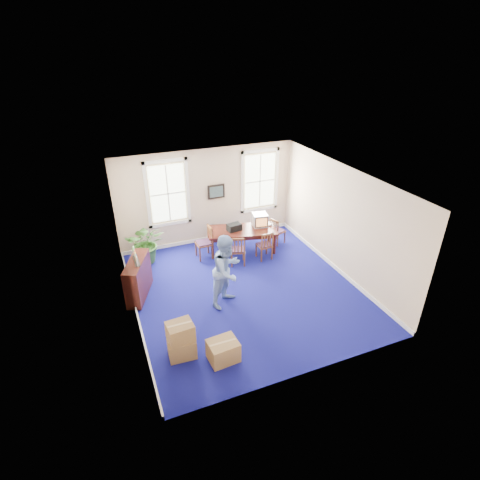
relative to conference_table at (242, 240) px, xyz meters
name	(u,v)px	position (x,y,z in m)	size (l,w,h in m)	color
floor	(245,289)	(-0.78, -2.11, -0.38)	(6.50, 6.50, 0.00)	navy
ceiling	(246,180)	(-0.78, -2.11, 2.82)	(6.50, 6.50, 0.00)	white
wall_back	(207,197)	(-0.78, 1.14, 1.22)	(6.50, 6.50, 0.00)	beige
wall_front	(311,313)	(-0.78, -5.36, 1.22)	(6.50, 6.50, 0.00)	beige
wall_left	(127,261)	(-3.78, -2.11, 1.22)	(6.50, 6.50, 0.00)	beige
wall_right	(341,221)	(2.22, -2.11, 1.22)	(6.50, 6.50, 0.00)	beige
baseboard_back	(209,238)	(-0.78, 1.11, -0.32)	(6.00, 0.04, 0.12)	white
baseboard_left	(137,313)	(-3.75, -2.11, -0.32)	(0.04, 6.50, 0.12)	white
baseboard_right	(334,266)	(2.19, -2.11, -0.32)	(0.04, 6.50, 0.12)	white
window_left	(168,194)	(-2.08, 1.12, 1.52)	(1.40, 0.12, 2.20)	white
window_right	(260,181)	(1.12, 1.12, 1.52)	(1.40, 0.12, 2.20)	white
wall_picture	(216,192)	(-0.48, 1.09, 1.37)	(0.58, 0.06, 0.48)	black
conference_table	(242,240)	(0.00, 0.00, 0.00)	(2.21, 1.01, 0.75)	#421810
crt_tv	(260,220)	(0.65, 0.05, 0.59)	(0.47, 0.51, 0.42)	#B7B7BC
game_console	(268,224)	(0.95, 0.00, 0.40)	(0.16, 0.21, 0.05)	white
equipment_bag	(234,227)	(-0.25, 0.05, 0.49)	(0.44, 0.29, 0.22)	black
chair_near_left	(238,250)	(-0.45, -0.75, 0.12)	(0.45, 0.45, 1.00)	brown
chair_near_right	(264,245)	(0.45, -0.75, 0.10)	(0.43, 0.43, 0.96)	brown
chair_end_left	(204,243)	(-1.31, 0.00, 0.15)	(0.48, 0.48, 1.06)	brown
chair_end_right	(277,231)	(1.31, 0.00, 0.09)	(0.42, 0.42, 0.94)	brown
man	(227,270)	(-1.42, -2.46, 0.61)	(0.96, 0.74, 1.97)	#7697CF
credenza	(138,279)	(-3.53, -1.29, 0.16)	(0.39, 1.37, 1.07)	#421810
brochure_rack	(136,256)	(-3.51, -1.29, 0.85)	(0.12, 0.69, 0.30)	#99999E
potted_plant	(146,243)	(-3.03, 0.43, 0.27)	(1.16, 1.01, 1.30)	#2A581D
cardboard_boxes	(190,333)	(-2.79, -3.77, 0.08)	(1.60, 1.60, 0.91)	#9C7847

